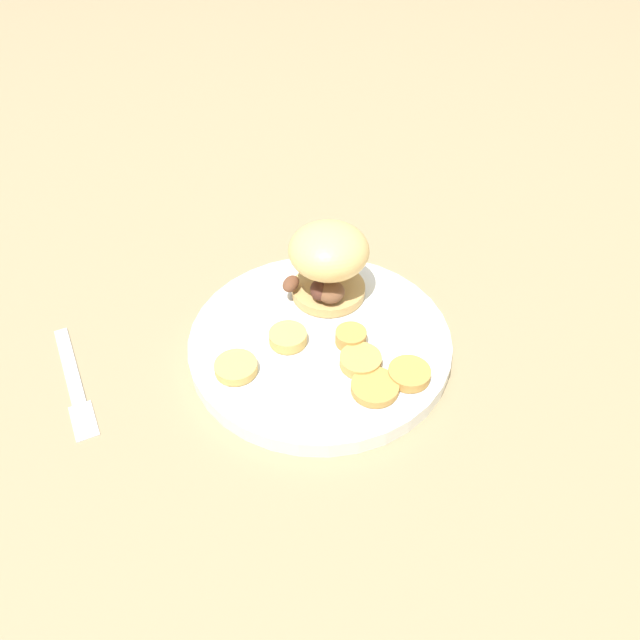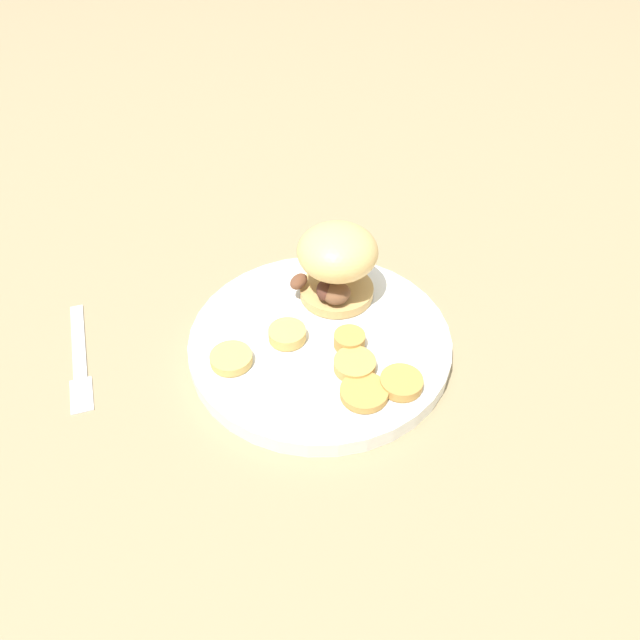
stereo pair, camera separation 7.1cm
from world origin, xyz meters
TOP-DOWN VIEW (x-y plane):
  - ground_plane at (0.00, 0.00)m, footprint 4.00×4.00m
  - dinner_plate at (0.00, 0.00)m, footprint 0.31×0.31m
  - sandwich at (-0.00, -0.08)m, footprint 0.11×0.10m
  - potato_round_0 at (0.08, 0.07)m, footprint 0.05×0.05m
  - potato_round_1 at (-0.04, 0.01)m, footprint 0.04×0.04m
  - potato_round_2 at (-0.07, 0.07)m, footprint 0.05×0.05m
  - potato_round_3 at (-0.05, 0.04)m, footprint 0.05×0.05m
  - potato_round_4 at (-0.10, 0.05)m, footprint 0.05×0.05m
  - potato_round_5 at (0.04, 0.01)m, footprint 0.04×0.04m
  - fork at (0.27, 0.09)m, footprint 0.12×0.16m

SIDE VIEW (x-z plane):
  - ground_plane at x=0.00m, z-range 0.00..0.00m
  - fork at x=0.27m, z-range 0.00..0.00m
  - dinner_plate at x=0.00m, z-range 0.00..0.02m
  - potato_round_2 at x=-0.07m, z-range 0.02..0.03m
  - potato_round_0 at x=0.08m, z-range 0.02..0.03m
  - potato_round_4 at x=-0.10m, z-range 0.02..0.03m
  - potato_round_3 at x=-0.05m, z-range 0.02..0.03m
  - potato_round_5 at x=0.04m, z-range 0.02..0.04m
  - potato_round_1 at x=-0.04m, z-range 0.02..0.04m
  - sandwich at x=0.00m, z-range 0.03..0.13m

